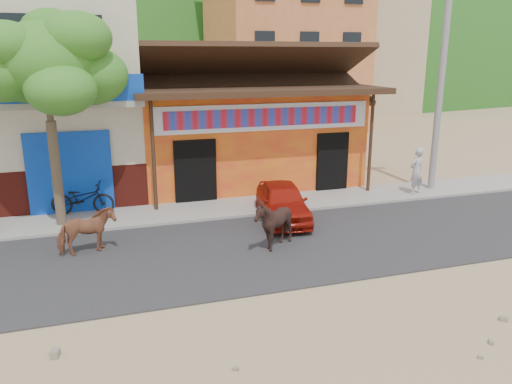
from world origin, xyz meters
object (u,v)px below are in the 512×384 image
Objects in this scene: tree at (51,121)px; red_car at (282,201)px; cow_tan at (87,231)px; pedestrian at (417,171)px; scooter at (82,199)px; cow_dark at (274,224)px; utility_pole at (441,77)px.

red_car is (6.37, -1.32, -2.51)m from tree.
cow_tan is 0.84× the size of pedestrian.
red_car is 6.14m from scooter.
tree is at bearing -116.04° from cow_dark.
tree reaches higher than cow_tan.
cow_dark is 0.80× the size of pedestrian.
cow_dark is 7.19m from pedestrian.
utility_pole is 4.83× the size of pedestrian.
red_car reaches higher than scooter.
cow_dark is 2.38m from red_car.
utility_pole is 2.39× the size of red_car.
cow_tan reaches higher than red_car.
cow_tan is 0.42× the size of red_car.
pedestrian reaches higher than scooter.
utility_pole is 5.74× the size of cow_tan.
cow_dark is at bearing 8.73° from pedestrian.
red_car is 5.51m from pedestrian.
red_car is at bearing 160.89° from cow_dark.
pedestrian is at bearing -1.39° from tree.
pedestrian is at bearing -154.74° from utility_pole.
utility_pole reaches higher than pedestrian.
pedestrian reaches higher than red_car.
cow_tan is at bearing -96.31° from cow_dark.
pedestrian is (6.44, 3.17, 0.24)m from cow_dark.
tree reaches higher than pedestrian.
utility_pole is 4.21× the size of scooter.
tree is at bearing -18.85° from pedestrian.
tree is 6.97m from red_car.
cow_dark reaches higher than red_car.
red_car is at bearing -97.59° from scooter.
red_car is at bearing -93.91° from cow_tan.
scooter is (0.60, 0.78, -2.50)m from tree.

